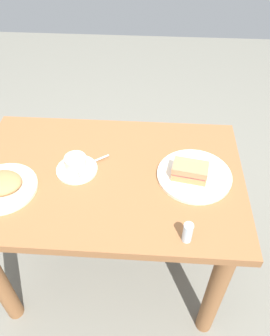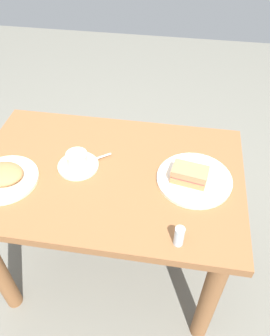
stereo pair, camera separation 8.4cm
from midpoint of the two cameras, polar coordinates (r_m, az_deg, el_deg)
The scene contains 10 objects.
ground_plane at distance 1.90m, azimuth -4.80°, elevation -16.53°, with size 6.00×6.00×0.00m, color slate.
dining_table at distance 1.43m, azimuth -6.17°, elevation -5.30°, with size 1.07×0.69×0.73m.
sandwich_plate at distance 1.31m, azimuth 8.24°, elevation -1.31°, with size 0.29×0.29×0.01m, color beige.
sandwich_front at distance 1.27m, azimuth 7.47°, elevation -0.58°, with size 0.14×0.10×0.06m.
coffee_saucer at distance 1.35m, azimuth -11.63°, elevation -0.30°, with size 0.16×0.16×0.01m, color beige.
coffee_cup at distance 1.32m, azimuth -11.83°, elevation 0.77°, with size 0.08×0.11×0.06m.
spoon at distance 1.36m, azimuth -8.73°, elevation 1.14°, with size 0.09×0.07×0.01m.
side_plate at distance 1.36m, azimuth -23.22°, elevation -3.22°, with size 0.25×0.25×0.01m, color beige.
side_food_pile at distance 1.34m, azimuth -23.57°, elevation -2.38°, with size 0.15×0.13×0.04m, color #BF7949.
salt_shaker at distance 1.09m, azimuth 6.74°, elevation -10.95°, with size 0.03×0.03×0.08m, color silver.
Camera 1 is at (-0.17, 0.91, 1.66)m, focal length 35.80 mm.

